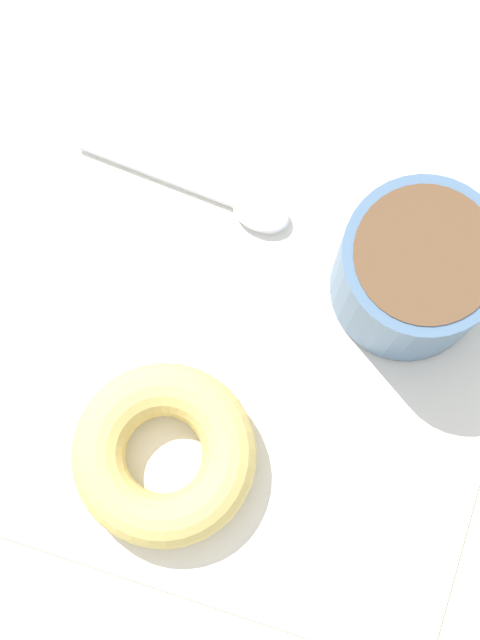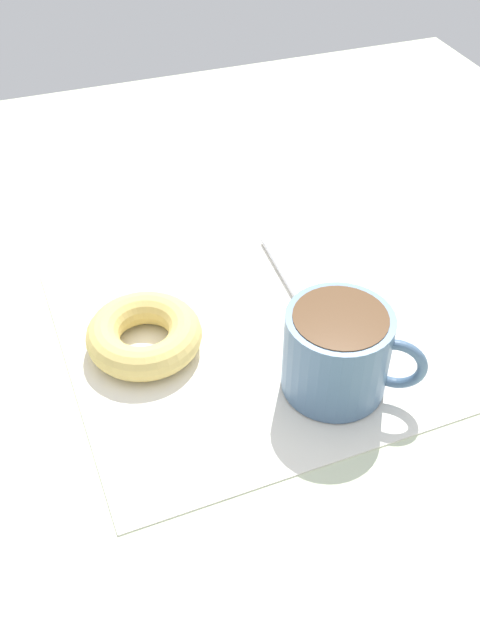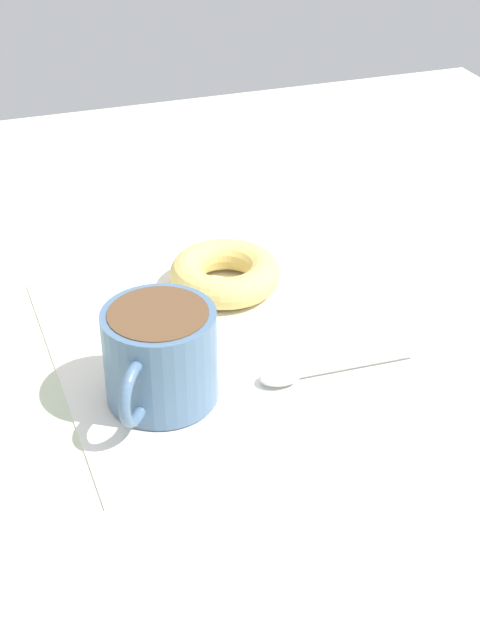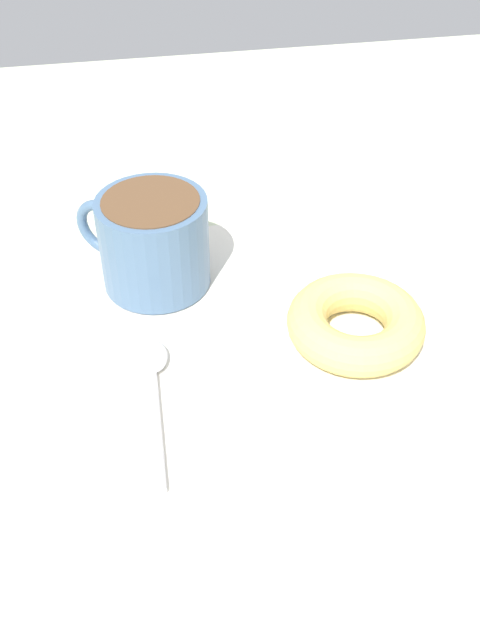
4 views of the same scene
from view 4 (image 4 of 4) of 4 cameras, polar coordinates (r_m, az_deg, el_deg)
ground_plane at (r=57.81cm, az=2.46°, el=-2.03°), size 120.00×120.00×2.00cm
napkin at (r=56.50cm, az=-0.00°, el=-1.64°), size 33.59×33.59×0.30cm
coffee_cup at (r=60.09cm, az=-7.03°, el=6.35°), size 9.47×11.09×8.10cm
donut at (r=56.17cm, az=9.24°, el=-0.22°), size 10.77×10.77×3.15cm
spoon at (r=53.32cm, az=-6.94°, el=-4.46°), size 14.05×2.52×0.90cm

